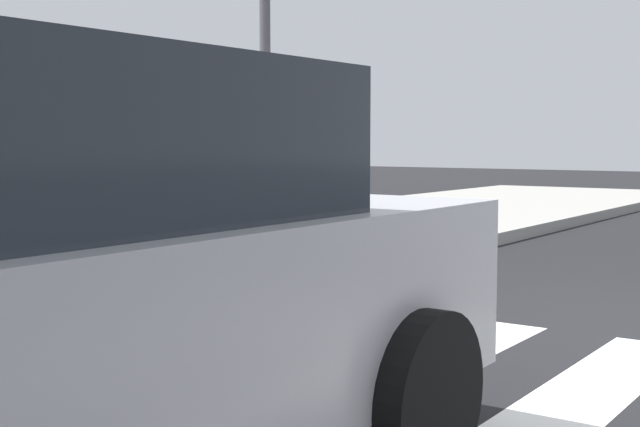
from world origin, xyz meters
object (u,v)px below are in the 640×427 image
at_px(sign_pole, 265,80).
at_px(plush_brown, 339,214).
at_px(plush_pink_large, 319,196).
at_px(plush_lime, 202,233).
at_px(plush_teal, 206,215).

height_order(sign_pole, plush_brown, sign_pole).
relative_size(sign_pole, plush_pink_large, 2.36).
relative_size(sign_pole, plush_lime, 5.35).
xyz_separation_m(plush_pink_large, plush_lime, (-1.11, 0.54, -0.30)).
xyz_separation_m(plush_brown, plush_lime, (-1.93, 0.23, -0.05)).
relative_size(plush_pink_large, plush_lime, 2.27).
height_order(sign_pole, plush_pink_large, sign_pole).
distance_m(plush_pink_large, plush_teal, 1.64).
bearing_deg(plush_brown, plush_teal, 118.28).
bearing_deg(plush_pink_large, plush_teal, 85.78).
distance_m(plush_lime, plush_teal, 1.63).
bearing_deg(plush_lime, plush_teal, 41.23).
distance_m(plush_pink_large, plush_brown, 0.91).
height_order(plush_pink_large, plush_teal, plush_pink_large).
xyz_separation_m(sign_pole, plush_pink_large, (0.10, -0.59, -1.15)).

